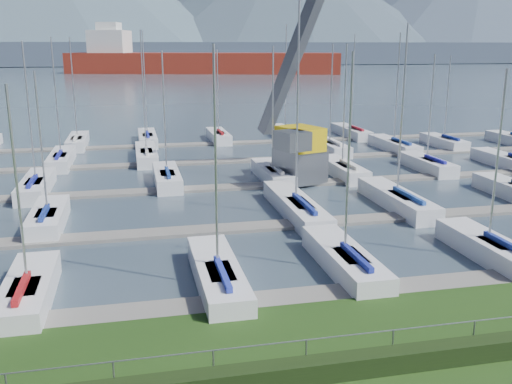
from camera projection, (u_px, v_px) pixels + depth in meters
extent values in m
cube|color=#3E4E5B|center=(141.00, 69.00, 264.64)|extent=(800.00, 540.00, 0.20)
cube|color=black|center=(339.00, 367.00, 18.19)|extent=(80.00, 0.70, 0.70)
cylinder|color=gray|center=(336.00, 337.00, 18.36)|extent=(80.00, 0.04, 0.04)
cube|color=#404C5E|center=(138.00, 53.00, 329.24)|extent=(900.00, 80.00, 12.00)
cone|color=#404F5D|center=(286.00, 0.00, 418.71)|extent=(300.00, 300.00, 85.00)
cube|color=slate|center=(286.00, 299.00, 24.39)|extent=(90.00, 1.60, 0.25)
cube|color=gray|center=(242.00, 228.00, 33.85)|extent=(90.00, 1.60, 0.25)
cube|color=slate|center=(216.00, 188.00, 43.30)|extent=(90.00, 1.60, 0.25)
cube|color=gray|center=(200.00, 163.00, 52.76)|extent=(90.00, 1.60, 0.25)
cube|color=slate|center=(189.00, 145.00, 62.22)|extent=(90.00, 1.60, 0.25)
cube|color=slate|center=(300.00, 165.00, 44.72)|extent=(4.07, 4.07, 2.60)
cube|color=#E0B90D|center=(300.00, 138.00, 44.20)|extent=(3.57, 4.07, 1.80)
cube|color=#5A5C62|center=(308.00, 20.00, 46.58)|extent=(6.35, 10.28, 19.89)
cube|color=#585C60|center=(292.00, 141.00, 42.00)|extent=(2.61, 2.74, 1.40)
cube|color=maroon|center=(204.00, 66.00, 223.07)|extent=(106.21, 45.86, 10.00)
cube|color=silver|center=(110.00, 46.00, 223.25)|extent=(17.27, 17.27, 12.00)
cube|color=silver|center=(109.00, 28.00, 221.51)|extent=(9.87, 9.87, 4.00)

